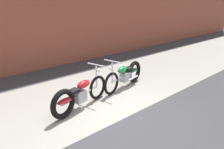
# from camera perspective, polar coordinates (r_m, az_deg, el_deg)

# --- Properties ---
(ground_plane) EXTENTS (80.00, 80.00, 0.00)m
(ground_plane) POSITION_cam_1_polar(r_m,az_deg,el_deg) (5.19, 2.52, -11.78)
(ground_plane) COLOR #38383A
(sidewalk_slab) EXTENTS (36.00, 3.50, 0.01)m
(sidewalk_slab) POSITION_cam_1_polar(r_m,az_deg,el_deg) (6.40, -8.58, -5.70)
(sidewalk_slab) COLOR gray
(sidewalk_slab) RESTS_ON ground
(motorcycle_red) EXTENTS (1.97, 0.73, 1.03)m
(motorcycle_red) POSITION_cam_1_polar(r_m,az_deg,el_deg) (5.51, -9.04, -5.45)
(motorcycle_red) COLOR black
(motorcycle_red) RESTS_ON ground
(motorcycle_green) EXTENTS (1.98, 0.68, 1.03)m
(motorcycle_green) POSITION_cam_1_polar(r_m,az_deg,el_deg) (6.95, 3.80, 0.00)
(motorcycle_green) COLOR black
(motorcycle_green) RESTS_ON ground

